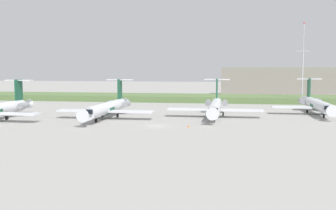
% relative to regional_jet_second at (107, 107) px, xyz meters
% --- Properties ---
extents(ground_plane, '(500.00, 500.00, 0.00)m').
position_rel_regional_jet_second_xyz_m(ground_plane, '(13.94, 19.43, -2.54)').
color(ground_plane, '#9E9B96').
extents(grass_berm, '(320.00, 20.00, 2.09)m').
position_rel_regional_jet_second_xyz_m(grass_berm, '(13.94, 52.80, -1.49)').
color(grass_berm, '#597542').
rests_on(grass_berm, ground).
extents(regional_jet_second, '(22.81, 31.00, 9.00)m').
position_rel_regional_jet_second_xyz_m(regional_jet_second, '(0.00, 0.00, 0.00)').
color(regional_jet_second, silver).
rests_on(regional_jet_second, ground).
extents(regional_jet_third, '(22.81, 31.00, 9.00)m').
position_rel_regional_jet_second_xyz_m(regional_jet_third, '(25.09, 7.04, 0.00)').
color(regional_jet_third, silver).
rests_on(regional_jet_third, ground).
extents(regional_jet_fourth, '(22.81, 31.00, 9.00)m').
position_rel_regional_jet_second_xyz_m(regional_jet_fourth, '(50.73, 16.66, 0.00)').
color(regional_jet_fourth, silver).
rests_on(regional_jet_fourth, ground).
extents(antenna_mast, '(4.40, 0.50, 26.82)m').
position_rel_regional_jet_second_xyz_m(antenna_mast, '(52.14, 45.09, 8.53)').
color(antenna_mast, '#B2B2B7').
rests_on(antenna_mast, ground).
extents(distant_hangar, '(47.68, 20.81, 12.32)m').
position_rel_regional_jet_second_xyz_m(distant_hangar, '(48.85, 82.00, 3.62)').
color(distant_hangar, gray).
rests_on(distant_hangar, ground).
extents(safety_cone_front_marker, '(0.44, 0.44, 0.55)m').
position_rel_regional_jet_second_xyz_m(safety_cone_front_marker, '(20.43, -10.98, -2.26)').
color(safety_cone_front_marker, orange).
rests_on(safety_cone_front_marker, ground).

